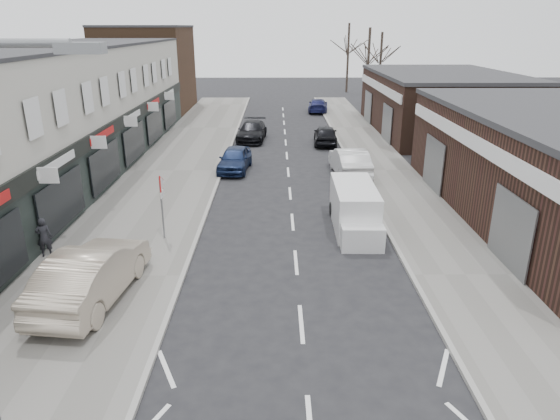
{
  "coord_description": "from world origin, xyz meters",
  "views": [
    {
      "loc": [
        -0.72,
        -6.4,
        8.09
      ],
      "look_at": [
        -0.6,
        8.47,
        2.6
      ],
      "focal_mm": 32.0,
      "sensor_mm": 36.0,
      "label": 1
    }
  ],
  "objects_px": {
    "warning_sign": "(161,188)",
    "parked_car_right_a": "(350,162)",
    "parked_car_left_a": "(235,159)",
    "parked_car_left_b": "(252,131)",
    "pedestrian": "(44,237)",
    "parked_car_right_c": "(318,105)",
    "white_van": "(355,209)",
    "sedan_on_pavement": "(92,274)",
    "parked_car_right_b": "(326,135)"
  },
  "relations": [
    {
      "from": "white_van",
      "to": "pedestrian",
      "type": "bearing_deg",
      "value": -165.44
    },
    {
      "from": "parked_car_right_a",
      "to": "parked_car_right_c",
      "type": "relative_size",
      "value": 1.08
    },
    {
      "from": "white_van",
      "to": "parked_car_left_b",
      "type": "xyz_separation_m",
      "value": [
        -5.1,
        17.55,
        -0.18
      ]
    },
    {
      "from": "warning_sign",
      "to": "parked_car_right_b",
      "type": "xyz_separation_m",
      "value": [
        8.04,
        17.38,
        -1.51
      ]
    },
    {
      "from": "white_van",
      "to": "parked_car_right_a",
      "type": "height_order",
      "value": "white_van"
    },
    {
      "from": "parked_car_right_a",
      "to": "sedan_on_pavement",
      "type": "bearing_deg",
      "value": 51.76
    },
    {
      "from": "warning_sign",
      "to": "white_van",
      "type": "relative_size",
      "value": 0.56
    },
    {
      "from": "parked_car_right_c",
      "to": "parked_car_right_a",
      "type": "bearing_deg",
      "value": 95.84
    },
    {
      "from": "parked_car_right_c",
      "to": "parked_car_right_b",
      "type": "bearing_deg",
      "value": 93.41
    },
    {
      "from": "white_van",
      "to": "parked_car_left_a",
      "type": "xyz_separation_m",
      "value": [
        -5.74,
        9.16,
        -0.17
      ]
    },
    {
      "from": "sedan_on_pavement",
      "to": "parked_car_left_a",
      "type": "bearing_deg",
      "value": -95.28
    },
    {
      "from": "parked_car_left_a",
      "to": "parked_car_right_b",
      "type": "distance_m",
      "value": 9.25
    },
    {
      "from": "pedestrian",
      "to": "parked_car_left_a",
      "type": "distance_m",
      "value": 13.44
    },
    {
      "from": "white_van",
      "to": "parked_car_left_a",
      "type": "relative_size",
      "value": 1.16
    },
    {
      "from": "parked_car_right_c",
      "to": "warning_sign",
      "type": "bearing_deg",
      "value": 80.7
    },
    {
      "from": "sedan_on_pavement",
      "to": "pedestrian",
      "type": "relative_size",
      "value": 3.49
    },
    {
      "from": "warning_sign",
      "to": "sedan_on_pavement",
      "type": "distance_m",
      "value": 5.03
    },
    {
      "from": "sedan_on_pavement",
      "to": "parked_car_left_a",
      "type": "relative_size",
      "value": 1.26
    },
    {
      "from": "parked_car_left_a",
      "to": "sedan_on_pavement",
      "type": "bearing_deg",
      "value": -96.43
    },
    {
      "from": "pedestrian",
      "to": "parked_car_left_b",
      "type": "relative_size",
      "value": 0.31
    },
    {
      "from": "sedan_on_pavement",
      "to": "parked_car_right_c",
      "type": "distance_m",
      "value": 38.04
    },
    {
      "from": "warning_sign",
      "to": "sedan_on_pavement",
      "type": "xyz_separation_m",
      "value": [
        -1.21,
        -4.73,
        -1.22
      ]
    },
    {
      "from": "warning_sign",
      "to": "parked_car_left_b",
      "type": "distance_m",
      "value": 19.02
    },
    {
      "from": "sedan_on_pavement",
      "to": "parked_car_right_a",
      "type": "distance_m",
      "value": 17.14
    },
    {
      "from": "warning_sign",
      "to": "parked_car_right_c",
      "type": "distance_m",
      "value": 33.19
    },
    {
      "from": "pedestrian",
      "to": "parked_car_right_b",
      "type": "height_order",
      "value": "pedestrian"
    },
    {
      "from": "warning_sign",
      "to": "parked_car_left_a",
      "type": "distance_m",
      "value": 10.68
    },
    {
      "from": "sedan_on_pavement",
      "to": "parked_car_right_c",
      "type": "bearing_deg",
      "value": -98.36
    },
    {
      "from": "parked_car_right_a",
      "to": "parked_car_right_b",
      "type": "xyz_separation_m",
      "value": [
        -0.62,
        8.1,
        -0.11
      ]
    },
    {
      "from": "white_van",
      "to": "parked_car_left_a",
      "type": "bearing_deg",
      "value": 123.07
    },
    {
      "from": "white_van",
      "to": "sedan_on_pavement",
      "type": "relative_size",
      "value": 0.92
    },
    {
      "from": "parked_car_left_a",
      "to": "parked_car_left_b",
      "type": "xyz_separation_m",
      "value": [
        0.64,
        8.39,
        -0.01
      ]
    },
    {
      "from": "sedan_on_pavement",
      "to": "parked_car_left_a",
      "type": "height_order",
      "value": "sedan_on_pavement"
    },
    {
      "from": "sedan_on_pavement",
      "to": "parked_car_right_c",
      "type": "xyz_separation_m",
      "value": [
        9.87,
        36.73,
        -0.32
      ]
    },
    {
      "from": "warning_sign",
      "to": "parked_car_right_a",
      "type": "bearing_deg",
      "value": 47.01
    },
    {
      "from": "warning_sign",
      "to": "white_van",
      "type": "height_order",
      "value": "warning_sign"
    },
    {
      "from": "warning_sign",
      "to": "white_van",
      "type": "xyz_separation_m",
      "value": [
        7.74,
        1.22,
        -1.32
      ]
    },
    {
      "from": "parked_car_left_b",
      "to": "parked_car_right_a",
      "type": "height_order",
      "value": "parked_car_right_a"
    },
    {
      "from": "parked_car_right_c",
      "to": "sedan_on_pavement",
      "type": "bearing_deg",
      "value": 80.8
    },
    {
      "from": "warning_sign",
      "to": "parked_car_left_b",
      "type": "height_order",
      "value": "warning_sign"
    },
    {
      "from": "white_van",
      "to": "pedestrian",
      "type": "height_order",
      "value": "white_van"
    },
    {
      "from": "sedan_on_pavement",
      "to": "parked_car_right_b",
      "type": "distance_m",
      "value": 23.97
    },
    {
      "from": "sedan_on_pavement",
      "to": "parked_car_right_a",
      "type": "bearing_deg",
      "value": -118.47
    },
    {
      "from": "parked_car_left_b",
      "to": "sedan_on_pavement",
      "type": "bearing_deg",
      "value": -94.94
    },
    {
      "from": "parked_car_left_a",
      "to": "parked_car_left_b",
      "type": "relative_size",
      "value": 0.86
    },
    {
      "from": "parked_car_right_a",
      "to": "warning_sign",
      "type": "bearing_deg",
      "value": 43.92
    },
    {
      "from": "warning_sign",
      "to": "parked_car_left_a",
      "type": "xyz_separation_m",
      "value": [
        1.99,
        10.39,
        -1.5
      ]
    },
    {
      "from": "white_van",
      "to": "parked_car_right_c",
      "type": "xyz_separation_m",
      "value": [
        0.92,
        30.78,
        -0.22
      ]
    },
    {
      "from": "parked_car_right_b",
      "to": "parked_car_right_a",
      "type": "bearing_deg",
      "value": 97.92
    },
    {
      "from": "warning_sign",
      "to": "white_van",
      "type": "bearing_deg",
      "value": 9.0
    }
  ]
}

